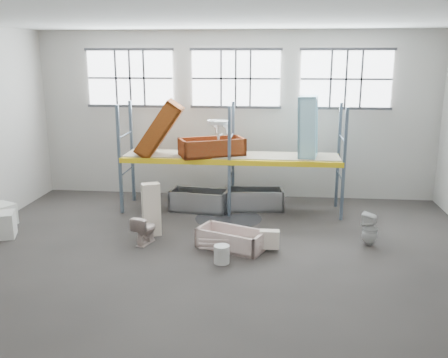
# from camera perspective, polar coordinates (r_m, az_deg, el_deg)

# --- Properties ---
(floor) EXTENTS (12.00, 10.00, 0.10)m
(floor) POSITION_cam_1_polar(r_m,az_deg,el_deg) (10.81, -0.82, -9.44)
(floor) COLOR #413B38
(floor) RESTS_ON ground
(ceiling) EXTENTS (12.00, 10.00, 0.10)m
(ceiling) POSITION_cam_1_polar(r_m,az_deg,el_deg) (9.93, -0.93, 18.63)
(ceiling) COLOR silver
(ceiling) RESTS_ON ground
(wall_back) EXTENTS (12.00, 0.10, 5.00)m
(wall_back) POSITION_cam_1_polar(r_m,az_deg,el_deg) (15.03, 1.38, 7.40)
(wall_back) COLOR #B3AEA5
(wall_back) RESTS_ON ground
(wall_front) EXTENTS (12.00, 0.10, 5.00)m
(wall_front) POSITION_cam_1_polar(r_m,az_deg,el_deg) (5.23, -7.32, -5.88)
(wall_front) COLOR #ACA8A0
(wall_front) RESTS_ON ground
(window_left) EXTENTS (2.60, 0.04, 1.60)m
(window_left) POSITION_cam_1_polar(r_m,az_deg,el_deg) (15.41, -10.82, 11.43)
(window_left) COLOR white
(window_left) RESTS_ON wall_back
(window_mid) EXTENTS (2.60, 0.04, 1.60)m
(window_mid) POSITION_cam_1_polar(r_m,az_deg,el_deg) (14.83, 1.37, 11.57)
(window_mid) COLOR white
(window_mid) RESTS_ON wall_back
(window_right) EXTENTS (2.60, 0.04, 1.60)m
(window_right) POSITION_cam_1_polar(r_m,az_deg,el_deg) (14.93, 13.96, 11.18)
(window_right) COLOR white
(window_right) RESTS_ON wall_back
(rack_upright_la) EXTENTS (0.08, 0.08, 3.00)m
(rack_upright_la) POSITION_cam_1_polar(r_m,az_deg,el_deg) (13.68, -12.00, 2.15)
(rack_upright_la) COLOR slate
(rack_upright_la) RESTS_ON floor
(rack_upright_lb) EXTENTS (0.08, 0.08, 3.00)m
(rack_upright_lb) POSITION_cam_1_polar(r_m,az_deg,el_deg) (14.80, -10.61, 3.13)
(rack_upright_lb) COLOR slate
(rack_upright_lb) RESTS_ON floor
(rack_upright_ma) EXTENTS (0.08, 0.08, 3.00)m
(rack_upright_ma) POSITION_cam_1_polar(r_m,az_deg,el_deg) (13.08, 0.62, 1.92)
(rack_upright_ma) COLOR slate
(rack_upright_ma) RESTS_ON floor
(rack_upright_mb) EXTENTS (0.08, 0.08, 3.00)m
(rack_upright_mb) POSITION_cam_1_polar(r_m,az_deg,el_deg) (14.25, 1.06, 2.95)
(rack_upright_mb) COLOR slate
(rack_upright_mb) RESTS_ON floor
(rack_upright_ra) EXTENTS (0.08, 0.08, 3.00)m
(rack_upright_ra) POSITION_cam_1_polar(r_m,az_deg,el_deg) (13.16, 13.75, 1.59)
(rack_upright_ra) COLOR slate
(rack_upright_ra) RESTS_ON floor
(rack_upright_rb) EXTENTS (0.08, 0.08, 3.00)m
(rack_upright_rb) POSITION_cam_1_polar(r_m,az_deg,el_deg) (14.33, 13.12, 2.63)
(rack_upright_rb) COLOR slate
(rack_upright_rb) RESTS_ON floor
(rack_beam_front) EXTENTS (6.00, 0.10, 0.14)m
(rack_beam_front) POSITION_cam_1_polar(r_m,az_deg,el_deg) (13.08, 0.62, 1.92)
(rack_beam_front) COLOR yellow
(rack_beam_front) RESTS_ON floor
(rack_beam_back) EXTENTS (6.00, 0.10, 0.14)m
(rack_beam_back) POSITION_cam_1_polar(r_m,az_deg,el_deg) (14.25, 1.06, 2.95)
(rack_beam_back) COLOR yellow
(rack_beam_back) RESTS_ON floor
(shelf_deck) EXTENTS (5.90, 1.10, 0.03)m
(shelf_deck) POSITION_cam_1_polar(r_m,az_deg,el_deg) (13.65, 0.85, 2.79)
(shelf_deck) COLOR gray
(shelf_deck) RESTS_ON floor
(wet_patch) EXTENTS (1.80, 1.80, 0.00)m
(wet_patch) POSITION_cam_1_polar(r_m,az_deg,el_deg) (13.29, 0.53, -4.58)
(wet_patch) COLOR black
(wet_patch) RESTS_ON floor
(bathtub_beige) EXTENTS (1.67, 1.24, 0.45)m
(bathtub_beige) POSITION_cam_1_polar(r_m,az_deg,el_deg) (11.26, 0.81, -6.95)
(bathtub_beige) COLOR beige
(bathtub_beige) RESTS_ON floor
(cistern_spare) EXTENTS (0.44, 0.21, 0.42)m
(cistern_spare) POSITION_cam_1_polar(r_m,az_deg,el_deg) (11.12, 5.29, -6.97)
(cistern_spare) COLOR #F4E1CD
(cistern_spare) RESTS_ON bathtub_beige
(sink_in_tub) EXTENTS (0.53, 0.53, 0.16)m
(sink_in_tub) POSITION_cam_1_polar(r_m,az_deg,el_deg) (11.16, 2.46, -7.50)
(sink_in_tub) COLOR beige
(sink_in_tub) RESTS_ON bathtub_beige
(toilet_beige) EXTENTS (0.57, 0.76, 0.69)m
(toilet_beige) POSITION_cam_1_polar(r_m,az_deg,el_deg) (11.64, -9.15, -5.78)
(toilet_beige) COLOR #C4ACA3
(toilet_beige) RESTS_ON floor
(cistern_tall) EXTENTS (0.50, 0.42, 1.30)m
(cistern_tall) POSITION_cam_1_polar(r_m,az_deg,el_deg) (12.03, -8.43, -3.52)
(cistern_tall) COLOR #F1DEC5
(cistern_tall) RESTS_ON floor
(toilet_white) EXTENTS (0.47, 0.47, 0.78)m
(toilet_white) POSITION_cam_1_polar(r_m,az_deg,el_deg) (11.84, 16.55, -5.60)
(toilet_white) COLOR silver
(toilet_white) RESTS_ON floor
(steel_tub_left) EXTENTS (1.68, 0.95, 0.59)m
(steel_tub_left) POSITION_cam_1_polar(r_m,az_deg,el_deg) (13.91, -2.90, -2.48)
(steel_tub_left) COLOR #ACAFB5
(steel_tub_left) RESTS_ON floor
(steel_tub_right) EXTENTS (1.66, 0.89, 0.59)m
(steel_tub_right) POSITION_cam_1_polar(r_m,az_deg,el_deg) (14.04, 3.57, -2.34)
(steel_tub_right) COLOR #A7AAAE
(steel_tub_right) RESTS_ON floor
(rust_tub_flat) EXTENTS (1.93, 1.46, 0.49)m
(rust_tub_flat) POSITION_cam_1_polar(r_m,az_deg,el_deg) (13.54, -1.41, 3.72)
(rust_tub_flat) COLOR maroon
(rust_tub_flat) RESTS_ON shelf_deck
(rust_tub_tilted) EXTENTS (1.40, 0.87, 1.65)m
(rust_tub_tilted) POSITION_cam_1_polar(r_m,az_deg,el_deg) (13.66, -7.50, 5.72)
(rust_tub_tilted) COLOR #8F3E0F
(rust_tub_tilted) RESTS_ON shelf_deck
(sink_on_shelf) EXTENTS (0.73, 0.65, 0.53)m
(sink_on_shelf) POSITION_cam_1_polar(r_m,az_deg,el_deg) (13.30, -0.67, 4.74)
(sink_on_shelf) COLOR silver
(sink_on_shelf) RESTS_ON rust_tub_flat
(blue_tub_upright) EXTENTS (0.64, 0.85, 1.68)m
(blue_tub_upright) POSITION_cam_1_polar(r_m,az_deg,el_deg) (13.45, 9.70, 5.94)
(blue_tub_upright) COLOR #97D1E4
(blue_tub_upright) RESTS_ON shelf_deck
(bucket) EXTENTS (0.34, 0.34, 0.39)m
(bucket) POSITION_cam_1_polar(r_m,az_deg,el_deg) (10.50, -0.27, -8.72)
(bucket) COLOR beige
(bucket) RESTS_ON floor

